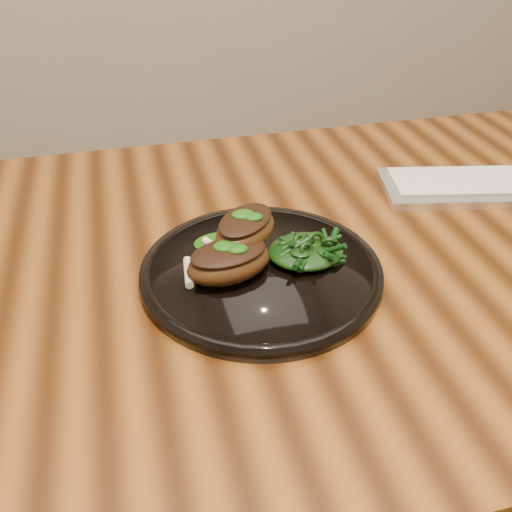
{
  "coord_description": "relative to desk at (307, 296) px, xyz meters",
  "views": [
    {
      "loc": [
        -0.23,
        -0.61,
        1.18
      ],
      "look_at": [
        -0.09,
        -0.04,
        0.78
      ],
      "focal_mm": 40.0,
      "sensor_mm": 36.0,
      "label": 1
    }
  ],
  "objects": [
    {
      "name": "lamb_chop_front",
      "position": [
        -0.12,
        -0.06,
        0.12
      ],
      "size": [
        0.12,
        0.09,
        0.05
      ],
      "color": "#45240D",
      "rests_on": "plate"
    },
    {
      "name": "greens_heap",
      "position": [
        -0.02,
        -0.04,
        0.12
      ],
      "size": [
        0.1,
        0.09,
        0.04
      ],
      "color": "black",
      "rests_on": "plate"
    },
    {
      "name": "herb_smear",
      "position": [
        -0.12,
        0.02,
        0.1
      ],
      "size": [
        0.07,
        0.05,
        0.0
      ],
      "primitive_type": "ellipsoid",
      "color": "#0E4207",
      "rests_on": "plate"
    },
    {
      "name": "keyboard",
      "position": [
        0.37,
        0.08,
        0.09
      ],
      "size": [
        0.42,
        0.2,
        0.02
      ],
      "color": "silver",
      "rests_on": "desk"
    },
    {
      "name": "lamb_chop_back",
      "position": [
        -0.09,
        -0.02,
        0.14
      ],
      "size": [
        0.11,
        0.12,
        0.04
      ],
      "color": "#45240D",
      "rests_on": "plate"
    },
    {
      "name": "desk",
      "position": [
        0.0,
        0.0,
        0.0
      ],
      "size": [
        1.6,
        0.8,
        0.75
      ],
      "color": "#371906",
      "rests_on": "ground"
    },
    {
      "name": "plate",
      "position": [
        -0.08,
        -0.05,
        0.09
      ],
      "size": [
        0.3,
        0.3,
        0.02
      ],
      "color": "black",
      "rests_on": "desk"
    }
  ]
}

